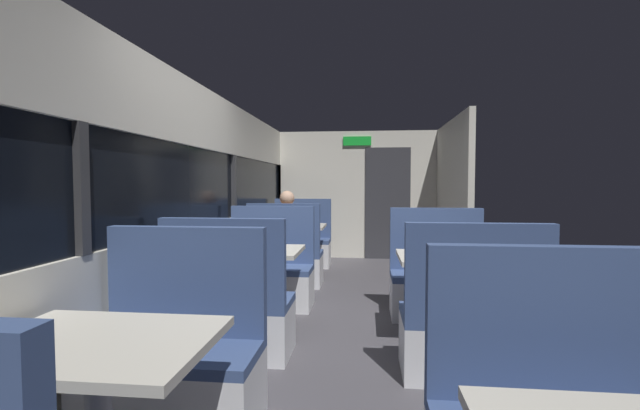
{
  "coord_description": "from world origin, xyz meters",
  "views": [
    {
      "loc": [
        0.16,
        -3.66,
        1.35
      ],
      "look_at": [
        -0.44,
        1.96,
        1.07
      ],
      "focal_mm": 24.2,
      "sensor_mm": 36.0,
      "label": 1
    }
  ],
  "objects_px": {
    "bench_mid_window_facing_end": "(230,314)",
    "bench_rear_aisle_facing_end": "(471,331)",
    "bench_far_window_facing_end": "(286,261)",
    "bench_rear_aisle_facing_entry": "(438,285)",
    "dining_table_rear_aisle": "(452,268)",
    "bench_mid_window_facing_entry": "(270,276)",
    "seated_passenger": "(287,244)",
    "bench_far_window_facing_entry": "(301,246)",
    "dining_table_near_window": "(97,364)",
    "bench_near_window_facing_entry": "(176,367)",
    "dining_table_far_window": "(294,232)",
    "dining_table_mid_window": "(253,260)"
  },
  "relations": [
    {
      "from": "bench_mid_window_facing_end",
      "to": "bench_rear_aisle_facing_end",
      "type": "height_order",
      "value": "same"
    },
    {
      "from": "bench_far_window_facing_end",
      "to": "bench_rear_aisle_facing_entry",
      "type": "distance_m",
      "value": 2.14
    },
    {
      "from": "dining_table_rear_aisle",
      "to": "bench_rear_aisle_facing_end",
      "type": "bearing_deg",
      "value": -90.0
    },
    {
      "from": "bench_mid_window_facing_entry",
      "to": "bench_mid_window_facing_end",
      "type": "bearing_deg",
      "value": -90.0
    },
    {
      "from": "bench_rear_aisle_facing_entry",
      "to": "bench_mid_window_facing_entry",
      "type": "bearing_deg",
      "value": 173.62
    },
    {
      "from": "bench_far_window_facing_end",
      "to": "seated_passenger",
      "type": "relative_size",
      "value": 0.87
    },
    {
      "from": "bench_rear_aisle_facing_entry",
      "to": "seated_passenger",
      "type": "xyz_separation_m",
      "value": [
        -1.79,
        1.24,
        0.21
      ]
    },
    {
      "from": "bench_rear_aisle_facing_entry",
      "to": "bench_far_window_facing_entry",
      "type": "bearing_deg",
      "value": 124.87
    },
    {
      "from": "dining_table_near_window",
      "to": "bench_rear_aisle_facing_end",
      "type": "xyz_separation_m",
      "value": [
        1.79,
        1.47,
        -0.31
      ]
    },
    {
      "from": "bench_mid_window_facing_end",
      "to": "bench_mid_window_facing_entry",
      "type": "distance_m",
      "value": 1.4
    },
    {
      "from": "bench_mid_window_facing_entry",
      "to": "bench_far_window_facing_entry",
      "type": "distance_m",
      "value": 2.37
    },
    {
      "from": "bench_far_window_facing_end",
      "to": "bench_rear_aisle_facing_end",
      "type": "xyz_separation_m",
      "value": [
        1.79,
        -2.57,
        0.0
      ]
    },
    {
      "from": "bench_rear_aisle_facing_end",
      "to": "dining_table_rear_aisle",
      "type": "bearing_deg",
      "value": 90.0
    },
    {
      "from": "bench_near_window_facing_entry",
      "to": "bench_far_window_facing_entry",
      "type": "bearing_deg",
      "value": 90.0
    },
    {
      "from": "dining_table_far_window",
      "to": "dining_table_rear_aisle",
      "type": "bearing_deg",
      "value": -55.13
    },
    {
      "from": "bench_mid_window_facing_entry",
      "to": "seated_passenger",
      "type": "height_order",
      "value": "seated_passenger"
    },
    {
      "from": "bench_mid_window_facing_entry",
      "to": "bench_rear_aisle_facing_entry",
      "type": "distance_m",
      "value": 1.8
    },
    {
      "from": "bench_far_window_facing_entry",
      "to": "bench_rear_aisle_facing_end",
      "type": "relative_size",
      "value": 1.0
    },
    {
      "from": "bench_far_window_facing_end",
      "to": "bench_far_window_facing_entry",
      "type": "height_order",
      "value": "same"
    },
    {
      "from": "bench_near_window_facing_entry",
      "to": "dining_table_far_window",
      "type": "height_order",
      "value": "bench_near_window_facing_entry"
    },
    {
      "from": "dining_table_near_window",
      "to": "dining_table_mid_window",
      "type": "distance_m",
      "value": 2.37
    },
    {
      "from": "bench_near_window_facing_entry",
      "to": "bench_rear_aisle_facing_end",
      "type": "relative_size",
      "value": 1.0
    },
    {
      "from": "bench_near_window_facing_entry",
      "to": "seated_passenger",
      "type": "bearing_deg",
      "value": 90.0
    },
    {
      "from": "bench_near_window_facing_entry",
      "to": "bench_far_window_facing_end",
      "type": "bearing_deg",
      "value": 90.0
    },
    {
      "from": "dining_table_near_window",
      "to": "bench_rear_aisle_facing_end",
      "type": "height_order",
      "value": "bench_rear_aisle_facing_end"
    },
    {
      "from": "bench_mid_window_facing_entry",
      "to": "bench_far_window_facing_entry",
      "type": "height_order",
      "value": "same"
    },
    {
      "from": "bench_mid_window_facing_entry",
      "to": "dining_table_rear_aisle",
      "type": "bearing_deg",
      "value": -26.68
    },
    {
      "from": "dining_table_near_window",
      "to": "bench_mid_window_facing_entry",
      "type": "relative_size",
      "value": 0.82
    },
    {
      "from": "bench_near_window_facing_entry",
      "to": "dining_table_far_window",
      "type": "xyz_separation_m",
      "value": [
        0.0,
        4.04,
        0.31
      ]
    },
    {
      "from": "dining_table_mid_window",
      "to": "dining_table_rear_aisle",
      "type": "bearing_deg",
      "value": -6.38
    },
    {
      "from": "bench_near_window_facing_entry",
      "to": "dining_table_far_window",
      "type": "relative_size",
      "value": 1.22
    },
    {
      "from": "seated_passenger",
      "to": "bench_rear_aisle_facing_end",
      "type": "bearing_deg",
      "value": -55.87
    },
    {
      "from": "bench_mid_window_facing_end",
      "to": "seated_passenger",
      "type": "relative_size",
      "value": 0.87
    },
    {
      "from": "bench_near_window_facing_entry",
      "to": "seated_passenger",
      "type": "height_order",
      "value": "seated_passenger"
    },
    {
      "from": "dining_table_far_window",
      "to": "bench_rear_aisle_facing_end",
      "type": "distance_m",
      "value": 3.74
    },
    {
      "from": "dining_table_near_window",
      "to": "dining_table_mid_window",
      "type": "height_order",
      "value": "same"
    },
    {
      "from": "bench_mid_window_facing_end",
      "to": "bench_rear_aisle_facing_entry",
      "type": "xyz_separation_m",
      "value": [
        1.79,
        1.2,
        0.0
      ]
    },
    {
      "from": "dining_table_mid_window",
      "to": "bench_far_window_facing_entry",
      "type": "height_order",
      "value": "bench_far_window_facing_entry"
    },
    {
      "from": "bench_near_window_facing_entry",
      "to": "bench_mid_window_facing_end",
      "type": "xyz_separation_m",
      "value": [
        0.0,
        0.97,
        0.0
      ]
    },
    {
      "from": "bench_far_window_facing_entry",
      "to": "bench_rear_aisle_facing_entry",
      "type": "bearing_deg",
      "value": -55.13
    },
    {
      "from": "dining_table_mid_window",
      "to": "bench_far_window_facing_end",
      "type": "distance_m",
      "value": 1.7
    },
    {
      "from": "bench_far_window_facing_end",
      "to": "dining_table_rear_aisle",
      "type": "relative_size",
      "value": 1.22
    },
    {
      "from": "bench_mid_window_facing_entry",
      "to": "bench_rear_aisle_facing_end",
      "type": "height_order",
      "value": "same"
    },
    {
      "from": "dining_table_mid_window",
      "to": "bench_far_window_facing_end",
      "type": "relative_size",
      "value": 0.82
    },
    {
      "from": "dining_table_near_window",
      "to": "bench_near_window_facing_entry",
      "type": "distance_m",
      "value": 0.77
    },
    {
      "from": "dining_table_mid_window",
      "to": "bench_rear_aisle_facing_end",
      "type": "height_order",
      "value": "bench_rear_aisle_facing_end"
    },
    {
      "from": "dining_table_far_window",
      "to": "bench_far_window_facing_end",
      "type": "distance_m",
      "value": 0.77
    },
    {
      "from": "bench_far_window_facing_end",
      "to": "bench_rear_aisle_facing_end",
      "type": "bearing_deg",
      "value": -55.13
    },
    {
      "from": "dining_table_rear_aisle",
      "to": "bench_far_window_facing_end",
      "type": "bearing_deg",
      "value": 133.76
    },
    {
      "from": "bench_far_window_facing_entry",
      "to": "bench_near_window_facing_entry",
      "type": "bearing_deg",
      "value": -90.0
    }
  ]
}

